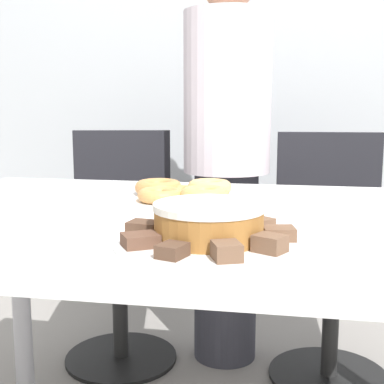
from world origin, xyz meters
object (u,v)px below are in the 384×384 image
at_px(office_chair_right, 331,262).
at_px(plate_donuts, 180,201).
at_px(plate_cake, 209,243).
at_px(frosted_cake, 209,221).
at_px(office_chair_left, 120,251).
at_px(person_standing, 227,155).

relative_size(office_chair_right, plate_donuts, 2.74).
xyz_separation_m(office_chair_right, plate_cake, (-0.30, -1.08, 0.34)).
bearing_deg(frosted_cake, office_chair_left, 115.51).
xyz_separation_m(office_chair_right, plate_donuts, (-0.42, -0.69, 0.34)).
bearing_deg(frosted_cake, person_standing, 95.13).
relative_size(person_standing, frosted_cake, 8.05).
bearing_deg(plate_cake, plate_donuts, 108.40).
xyz_separation_m(person_standing, plate_cake, (0.10, -1.13, -0.05)).
height_order(office_chair_right, plate_donuts, office_chair_right).
relative_size(person_standing, office_chair_right, 1.72).
bearing_deg(office_chair_right, person_standing, 168.62).
distance_m(person_standing, office_chair_left, 0.57).
bearing_deg(person_standing, office_chair_right, -7.12).
xyz_separation_m(person_standing, office_chair_left, (-0.41, -0.05, -0.39)).
bearing_deg(office_chair_left, plate_donuts, -72.94).
relative_size(plate_donuts, frosted_cake, 1.71).
bearing_deg(office_chair_left, frosted_cake, -76.62).
xyz_separation_m(person_standing, plate_donuts, (-0.03, -0.74, -0.05)).
distance_m(person_standing, office_chair_right, 0.56).
height_order(person_standing, frosted_cake, person_standing).
bearing_deg(person_standing, office_chair_left, -173.01).
height_order(person_standing, office_chair_right, person_standing).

